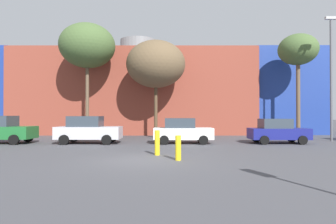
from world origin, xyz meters
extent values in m
plane|color=#47474C|center=(0.00, 0.00, 0.00)|extent=(200.00, 200.00, 0.00)
cube|color=brown|center=(-2.34, 20.29, 4.15)|extent=(23.53, 11.98, 8.30)
cube|color=navy|center=(-17.64, 20.29, 4.24)|extent=(7.08, 10.78, 8.47)
cube|color=navy|center=(12.97, 20.29, 4.24)|extent=(7.08, 10.78, 8.47)
cylinder|color=slate|center=(-2.34, 20.29, 9.30)|extent=(4.00, 4.00, 2.00)
cylinder|color=black|center=(-8.70, 7.93, 0.32)|extent=(0.65, 0.22, 0.65)
cylinder|color=black|center=(-8.70, 6.07, 0.32)|extent=(0.65, 0.22, 0.65)
cube|color=silver|center=(-4.20, 7.00, 0.72)|extent=(4.18, 1.79, 0.80)
cube|color=#333D47|center=(-4.45, 7.00, 1.46)|extent=(2.09, 1.59, 0.70)
cylinder|color=black|center=(-2.85, 7.92, 0.32)|extent=(0.64, 0.22, 0.64)
cylinder|color=black|center=(-2.85, 6.08, 0.32)|extent=(0.64, 0.22, 0.64)
cylinder|color=black|center=(-5.54, 7.92, 0.32)|extent=(0.64, 0.22, 0.64)
cylinder|color=black|center=(-5.54, 6.08, 0.32)|extent=(0.64, 0.22, 0.64)
cube|color=white|center=(2.03, 7.00, 0.67)|extent=(3.88, 1.66, 0.74)
cube|color=#333D47|center=(1.80, 7.00, 1.36)|extent=(1.94, 1.48, 0.65)
cylinder|color=black|center=(3.28, 7.85, 0.30)|extent=(0.59, 0.20, 0.59)
cylinder|color=black|center=(3.28, 6.15, 0.30)|extent=(0.59, 0.20, 0.59)
cylinder|color=black|center=(0.79, 7.85, 0.30)|extent=(0.59, 0.20, 0.59)
cylinder|color=black|center=(0.79, 6.15, 0.30)|extent=(0.59, 0.20, 0.59)
cube|color=navy|center=(8.36, 7.00, 0.65)|extent=(3.79, 1.62, 0.72)
cube|color=#333D47|center=(8.14, 7.00, 1.33)|extent=(1.89, 1.44, 0.63)
cylinder|color=black|center=(9.58, 7.83, 0.29)|extent=(0.58, 0.20, 0.58)
cylinder|color=black|center=(9.58, 6.17, 0.29)|extent=(0.58, 0.20, 0.58)
cylinder|color=black|center=(7.15, 7.83, 0.29)|extent=(0.58, 0.20, 0.58)
cylinder|color=black|center=(7.15, 6.17, 0.29)|extent=(0.58, 0.20, 0.58)
cylinder|color=brown|center=(-5.74, 11.98, 3.22)|extent=(0.29, 0.29, 6.43)
ellipsoid|color=#476033|center=(-5.74, 11.98, 7.70)|extent=(4.63, 4.63, 3.71)
cylinder|color=brown|center=(0.01, 11.91, 2.39)|extent=(0.28, 0.28, 4.78)
ellipsoid|color=brown|center=(0.01, 11.91, 6.14)|extent=(4.94, 4.94, 3.95)
cylinder|color=brown|center=(12.05, 12.20, 3.27)|extent=(0.33, 0.33, 6.54)
ellipsoid|color=#476033|center=(12.05, 12.20, 7.44)|extent=(3.28, 3.28, 2.62)
cylinder|color=yellow|center=(0.52, 1.44, 0.58)|extent=(0.24, 0.24, 1.17)
cylinder|color=yellow|center=(1.45, -0.09, 0.52)|extent=(0.24, 0.24, 1.03)
cylinder|color=#59595E|center=(12.81, 8.62, 4.38)|extent=(0.16, 0.16, 8.75)
cube|color=#B2B2B2|center=(12.81, 8.62, 8.90)|extent=(0.80, 0.24, 0.20)
camera|label=1|loc=(1.03, -12.07, 1.89)|focal=30.75mm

